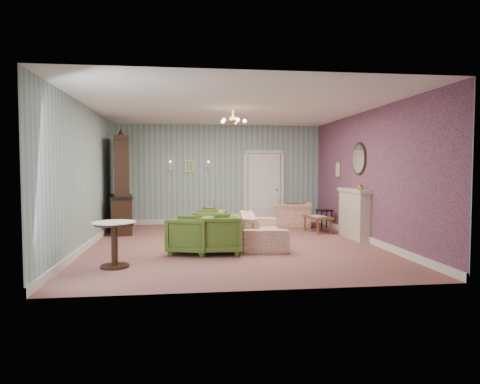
{
  "coord_description": "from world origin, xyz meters",
  "views": [
    {
      "loc": [
        -0.97,
        -9.0,
        1.62
      ],
      "look_at": [
        0.2,
        0.4,
        1.1
      ],
      "focal_mm": 31.84,
      "sensor_mm": 36.0,
      "label": 1
    }
  ],
  "objects": [
    {
      "name": "burgundy_cushion",
      "position": [
        1.89,
        2.32,
        0.48
      ],
      "size": [
        0.41,
        0.28,
        0.39
      ],
      "primitive_type": "cube",
      "rotation": [
        0.17,
        0.0,
        -0.35
      ],
      "color": "maroon",
      "rests_on": "wingback_chair"
    },
    {
      "name": "ceiling",
      "position": [
        0.0,
        0.0,
        2.9
      ],
      "size": [
        7.0,
        7.0,
        0.0
      ],
      "primitive_type": "plane",
      "rotation": [
        3.14,
        0.0,
        0.0
      ],
      "color": "white",
      "rests_on": "ground"
    },
    {
      "name": "sconce_right",
      "position": [
        -0.35,
        3.44,
        1.7
      ],
      "size": [
        0.16,
        0.12,
        0.3
      ],
      "primitive_type": null,
      "color": "gold",
      "rests_on": "wall_back"
    },
    {
      "name": "gilt_mirror_back",
      "position": [
        -0.9,
        3.46,
        1.7
      ],
      "size": [
        0.28,
        0.06,
        0.36
      ],
      "primitive_type": null,
      "color": "gold",
      "rests_on": "wall_back"
    },
    {
      "name": "olive_chair_c",
      "position": [
        -0.47,
        0.75,
        0.37
      ],
      "size": [
        0.79,
        0.83,
        0.74
      ],
      "primitive_type": "imported",
      "rotation": [
        0.0,
        0.0,
        -1.75
      ],
      "color": "#506F27",
      "rests_on": "floor"
    },
    {
      "name": "wall_left",
      "position": [
        -3.0,
        0.0,
        1.45
      ],
      "size": [
        0.0,
        7.0,
        7.0
      ],
      "primitive_type": "plane",
      "rotation": [
        1.57,
        0.0,
        1.57
      ],
      "color": "gray",
      "rests_on": "ground"
    },
    {
      "name": "nesting_table",
      "position": [
        -0.35,
        3.15,
        0.27
      ],
      "size": [
        0.36,
        0.44,
        0.55
      ],
      "primitive_type": null,
      "rotation": [
        0.0,
        0.0,
        0.08
      ],
      "color": "brown",
      "rests_on": "floor"
    },
    {
      "name": "sofa_chintz",
      "position": [
        0.61,
        -0.07,
        0.44
      ],
      "size": [
        0.85,
        2.3,
        0.88
      ],
      "primitive_type": "imported",
      "rotation": [
        0.0,
        0.0,
        1.48
      ],
      "color": "#AD4C45",
      "rests_on": "floor"
    },
    {
      "name": "oval_mirror",
      "position": [
        2.96,
        0.4,
        1.85
      ],
      "size": [
        0.04,
        0.76,
        0.84
      ],
      "primitive_type": null,
      "color": "white",
      "rests_on": "wall_right"
    },
    {
      "name": "wall_right_floral",
      "position": [
        2.98,
        0.0,
        1.45
      ],
      "size": [
        0.0,
        7.0,
        7.0
      ],
      "primitive_type": "plane",
      "rotation": [
        1.57,
        0.0,
        -1.57
      ],
      "color": "#C36172",
      "rests_on": "ground"
    },
    {
      "name": "olive_chair_b",
      "position": [
        -0.92,
        -0.9,
        0.39
      ],
      "size": [
        0.92,
        0.95,
        0.79
      ],
      "primitive_type": "imported",
      "rotation": [
        0.0,
        0.0,
        -1.9
      ],
      "color": "#506F27",
      "rests_on": "floor"
    },
    {
      "name": "side_table_black",
      "position": [
        2.65,
        1.9,
        0.27
      ],
      "size": [
        0.4,
        0.4,
        0.53
      ],
      "primitive_type": null,
      "rotation": [
        0.0,
        0.0,
        0.15
      ],
      "color": "black",
      "rests_on": "floor"
    },
    {
      "name": "coffee_table",
      "position": [
        2.31,
        1.37,
        0.21
      ],
      "size": [
        0.61,
        0.9,
        0.42
      ],
      "primitive_type": null,
      "rotation": [
        0.0,
        0.0,
        0.19
      ],
      "color": "brown",
      "rests_on": "floor"
    },
    {
      "name": "framed_print",
      "position": [
        2.97,
        1.75,
        1.6
      ],
      "size": [
        0.04,
        0.34,
        0.42
      ],
      "primitive_type": null,
      "color": "gold",
      "rests_on": "wall_right"
    },
    {
      "name": "chandelier",
      "position": [
        0.0,
        0.0,
        2.63
      ],
      "size": [
        0.56,
        0.56,
        0.36
      ],
      "primitive_type": null,
      "color": "gold",
      "rests_on": "ceiling"
    },
    {
      "name": "wall_right",
      "position": [
        3.0,
        0.0,
        1.45
      ],
      "size": [
        0.0,
        7.0,
        7.0
      ],
      "primitive_type": "plane",
      "rotation": [
        1.57,
        0.0,
        -1.57
      ],
      "color": "gray",
      "rests_on": "ground"
    },
    {
      "name": "pedestal_table",
      "position": [
        -2.16,
        -1.9,
        0.38
      ],
      "size": [
        0.79,
        0.79,
        0.76
      ],
      "primitive_type": null,
      "rotation": [
        0.0,
        0.0,
        -0.14
      ],
      "color": "black",
      "rests_on": "floor"
    },
    {
      "name": "sconce_left",
      "position": [
        -1.45,
        3.44,
        1.7
      ],
      "size": [
        0.16,
        0.12,
        0.3
      ],
      "primitive_type": null,
      "color": "gold",
      "rests_on": "wall_back"
    },
    {
      "name": "olive_chair_a",
      "position": [
        -0.38,
        -0.96,
        0.41
      ],
      "size": [
        0.79,
        0.84,
        0.82
      ],
      "primitive_type": "imported",
      "rotation": [
        0.0,
        0.0,
        -1.62
      ],
      "color": "#506F27",
      "rests_on": "floor"
    },
    {
      "name": "wingback_chair",
      "position": [
        1.94,
        2.47,
        0.45
      ],
      "size": [
        1.16,
        0.89,
        0.9
      ],
      "primitive_type": "imported",
      "rotation": [
        0.0,
        0.0,
        2.91
      ],
      "color": "#AD4C45",
      "rests_on": "floor"
    },
    {
      "name": "mantel_vase",
      "position": [
        2.84,
        0.0,
        1.23
      ],
      "size": [
        0.15,
        0.15,
        0.15
      ],
      "primitive_type": "imported",
      "color": "gold",
      "rests_on": "fireplace"
    },
    {
      "name": "door",
      "position": [
        1.3,
        3.46,
        1.08
      ],
      "size": [
        1.12,
        0.12,
        2.16
      ],
      "primitive_type": null,
      "color": "white",
      "rests_on": "floor"
    },
    {
      "name": "wall_back",
      "position": [
        0.0,
        3.5,
        1.45
      ],
      "size": [
        6.0,
        0.0,
        6.0
      ],
      "primitive_type": "plane",
      "rotation": [
        1.57,
        0.0,
        0.0
      ],
      "color": "gray",
      "rests_on": "ground"
    },
    {
      "name": "floor",
      "position": [
        0.0,
        0.0,
        0.0
      ],
      "size": [
        7.0,
        7.0,
        0.0
      ],
      "primitive_type": "plane",
      "color": "#996059",
      "rests_on": "ground"
    },
    {
      "name": "dresser",
      "position": [
        -2.65,
        2.09,
        1.29
      ],
      "size": [
        0.77,
        1.61,
        2.57
      ],
      "primitive_type": null,
      "rotation": [
        0.0,
        0.0,
        0.16
      ],
      "color": "black",
      "rests_on": "floor"
    },
    {
      "name": "fireplace",
      "position": [
        2.86,
        0.4,
        0.58
      ],
      "size": [
        0.3,
        1.4,
        1.16
      ],
      "primitive_type": null,
      "color": "beige",
      "rests_on": "floor"
    },
    {
      "name": "wall_front",
      "position": [
        0.0,
        -3.5,
        1.45
      ],
      "size": [
        6.0,
        0.0,
        6.0
      ],
      "primitive_type": "plane",
      "rotation": [
        -1.57,
        0.0,
        0.0
      ],
      "color": "gray",
      "rests_on": "ground"
    }
  ]
}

